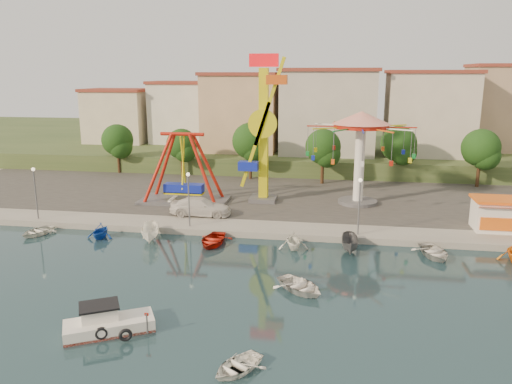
% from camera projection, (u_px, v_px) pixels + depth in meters
% --- Properties ---
extents(ground, '(200.00, 200.00, 0.00)m').
position_uv_depth(ground, '(247.00, 295.00, 34.73)').
color(ground, '#132A34').
rests_on(ground, ground).
extents(quay_deck, '(200.00, 100.00, 0.60)m').
position_uv_depth(quay_deck, '(306.00, 153.00, 94.17)').
color(quay_deck, '#9E998E').
rests_on(quay_deck, ground).
extents(asphalt_pad, '(90.00, 28.00, 0.01)m').
position_uv_depth(asphalt_pad, '(289.00, 190.00, 63.38)').
color(asphalt_pad, '#4C4944').
rests_on(asphalt_pad, quay_deck).
extents(hill_terrace, '(200.00, 60.00, 3.00)m').
position_uv_depth(hill_terrace, '(307.00, 143.00, 98.69)').
color(hill_terrace, '#384C26').
rests_on(hill_terrace, ground).
extents(pirate_ship_ride, '(10.00, 5.00, 8.00)m').
position_uv_depth(pirate_ship_ride, '(183.00, 169.00, 56.62)').
color(pirate_ship_ride, '#59595E').
rests_on(pirate_ship_ride, quay_deck).
extents(kamikaze_tower, '(4.27, 3.10, 16.50)m').
position_uv_depth(kamikaze_tower, '(265.00, 132.00, 55.71)').
color(kamikaze_tower, '#59595E').
rests_on(kamikaze_tower, quay_deck).
extents(wave_swinger, '(11.60, 11.60, 10.40)m').
position_uv_depth(wave_swinger, '(361.00, 137.00, 54.90)').
color(wave_swinger, '#59595E').
rests_on(wave_swinger, quay_deck).
extents(booth_left, '(5.40, 3.78, 3.08)m').
position_uv_depth(booth_left, '(502.00, 214.00, 46.70)').
color(booth_left, white).
rests_on(booth_left, quay_deck).
extents(lamp_post_0, '(0.14, 0.14, 5.00)m').
position_uv_depth(lamp_post_0, '(36.00, 195.00, 50.25)').
color(lamp_post_0, '#59595E').
rests_on(lamp_post_0, quay_deck).
extents(lamp_post_1, '(0.14, 0.14, 5.00)m').
position_uv_depth(lamp_post_1, '(189.00, 201.00, 47.74)').
color(lamp_post_1, '#59595E').
rests_on(lamp_post_1, quay_deck).
extents(lamp_post_2, '(0.14, 0.14, 5.00)m').
position_uv_depth(lamp_post_2, '(359.00, 208.00, 45.23)').
color(lamp_post_2, '#59595E').
rests_on(lamp_post_2, quay_deck).
extents(tree_0, '(4.60, 4.60, 7.19)m').
position_uv_depth(tree_0, '(117.00, 140.00, 73.03)').
color(tree_0, '#382314').
rests_on(tree_0, quay_deck).
extents(tree_1, '(4.35, 4.35, 6.80)m').
position_uv_depth(tree_1, '(182.00, 144.00, 70.82)').
color(tree_1, '#382314').
rests_on(tree_1, quay_deck).
extents(tree_2, '(5.02, 5.02, 7.85)m').
position_uv_depth(tree_2, '(250.00, 141.00, 68.66)').
color(tree_2, '#382314').
rests_on(tree_2, quay_deck).
extents(tree_3, '(4.68, 4.68, 7.32)m').
position_uv_depth(tree_3, '(323.00, 147.00, 65.79)').
color(tree_3, '#382314').
rests_on(tree_3, quay_deck).
extents(tree_4, '(4.86, 4.86, 7.60)m').
position_uv_depth(tree_4, '(399.00, 144.00, 67.05)').
color(tree_4, '#382314').
rests_on(tree_4, quay_deck).
extents(tree_5, '(4.83, 4.83, 7.54)m').
position_uv_depth(tree_5, '(481.00, 148.00, 63.74)').
color(tree_5, '#382314').
rests_on(tree_5, quay_deck).
extents(building_0, '(9.26, 9.53, 11.87)m').
position_uv_depth(building_0, '(98.00, 111.00, 82.10)').
color(building_0, beige).
rests_on(building_0, hill_terrace).
extents(building_1, '(12.33, 9.01, 8.63)m').
position_uv_depth(building_1, '(178.00, 119.00, 85.69)').
color(building_1, silver).
rests_on(building_1, hill_terrace).
extents(building_2, '(11.95, 9.28, 11.23)m').
position_uv_depth(building_2, '(254.00, 112.00, 83.88)').
color(building_2, tan).
rests_on(building_2, hill_terrace).
extents(building_3, '(12.59, 10.50, 9.20)m').
position_uv_depth(building_3, '(337.00, 121.00, 78.92)').
color(building_3, beige).
rests_on(building_3, hill_terrace).
extents(building_4, '(10.75, 9.23, 9.24)m').
position_uv_depth(building_4, '(421.00, 120.00, 80.07)').
color(building_4, beige).
rests_on(building_4, hill_terrace).
extents(cabin_motorboat, '(5.47, 4.22, 1.82)m').
position_uv_depth(cabin_motorboat, '(107.00, 324.00, 29.66)').
color(cabin_motorboat, white).
rests_on(cabin_motorboat, ground).
extents(rowboat_a, '(4.88, 4.84, 0.83)m').
position_uv_depth(rowboat_a, '(300.00, 286.00, 35.16)').
color(rowboat_a, white).
rests_on(rowboat_a, ground).
extents(rowboat_b, '(3.58, 3.84, 0.65)m').
position_uv_depth(rowboat_b, '(237.00, 366.00, 25.73)').
color(rowboat_b, white).
rests_on(rowboat_b, ground).
extents(van, '(6.38, 2.74, 1.83)m').
position_uv_depth(van, '(200.00, 207.00, 51.79)').
color(van, silver).
rests_on(van, quay_deck).
extents(moored_boat_0, '(3.41, 4.06, 0.72)m').
position_uv_depth(moored_boat_0, '(37.00, 231.00, 47.52)').
color(moored_boat_0, silver).
rests_on(moored_boat_0, ground).
extents(moored_boat_1, '(2.46, 2.84, 1.48)m').
position_uv_depth(moored_boat_1, '(100.00, 231.00, 46.42)').
color(moored_boat_1, '#1342AE').
rests_on(moored_boat_1, ground).
extents(moored_boat_2, '(2.63, 4.37, 1.58)m').
position_uv_depth(moored_boat_2, '(150.00, 233.00, 45.64)').
color(moored_boat_2, white).
rests_on(moored_boat_2, ground).
extents(moored_boat_3, '(3.26, 4.37, 0.87)m').
position_uv_depth(moored_boat_3, '(213.00, 240.00, 44.80)').
color(moored_boat_3, '#B11C0E').
rests_on(moored_boat_3, ground).
extents(moored_boat_4, '(3.22, 3.52, 1.58)m').
position_uv_depth(moored_boat_4, '(293.00, 240.00, 43.58)').
color(moored_boat_4, white).
rests_on(moored_boat_4, ground).
extents(moored_boat_5, '(1.51, 3.86, 1.48)m').
position_uv_depth(moored_boat_5, '(350.00, 244.00, 42.82)').
color(moored_boat_5, '#505055').
rests_on(moored_boat_5, ground).
extents(moored_boat_6, '(3.82, 4.66, 0.84)m').
position_uv_depth(moored_boat_6, '(434.00, 252.00, 41.81)').
color(moored_boat_6, silver).
rests_on(moored_boat_6, ground).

